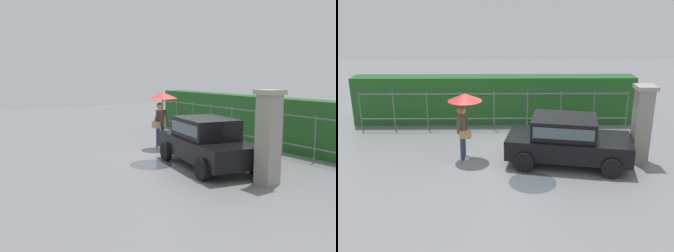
# 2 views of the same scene
# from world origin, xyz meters

# --- Properties ---
(ground_plane) EXTENTS (40.00, 40.00, 0.00)m
(ground_plane) POSITION_xyz_m (0.00, 0.00, 0.00)
(ground_plane) COLOR slate
(car) EXTENTS (3.95, 2.41, 1.48)m
(car) POSITION_xyz_m (1.76, -0.39, 0.80)
(car) COLOR black
(car) RESTS_ON ground
(pedestrian) EXTENTS (1.05, 1.05, 2.11)m
(pedestrian) POSITION_xyz_m (-1.37, 0.02, 1.61)
(pedestrian) COLOR #2D3856
(pedestrian) RESTS_ON ground
(gate_pillar) EXTENTS (0.60, 0.60, 2.42)m
(gate_pillar) POSITION_xyz_m (4.05, -0.26, 1.24)
(gate_pillar) COLOR gray
(gate_pillar) RESTS_ON ground
(fence_section) EXTENTS (10.20, 0.05, 1.50)m
(fence_section) POSITION_xyz_m (-0.50, 2.74, 0.83)
(fence_section) COLOR #59605B
(fence_section) RESTS_ON ground
(hedge_row) EXTENTS (11.15, 0.90, 1.90)m
(hedge_row) POSITION_xyz_m (-0.50, 3.69, 0.95)
(hedge_row) COLOR #235B23
(hedge_row) RESTS_ON ground
(puddle_near) EXTENTS (1.33, 1.33, 0.00)m
(puddle_near) POSITION_xyz_m (0.64, -1.69, 0.00)
(puddle_near) COLOR #4C545B
(puddle_near) RESTS_ON ground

